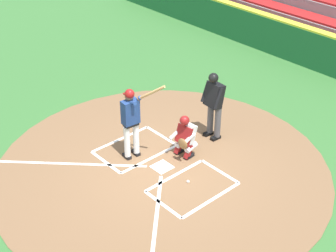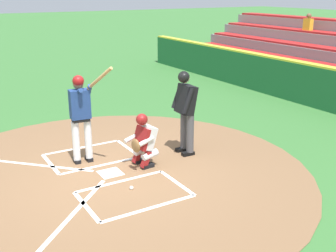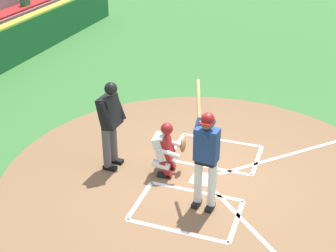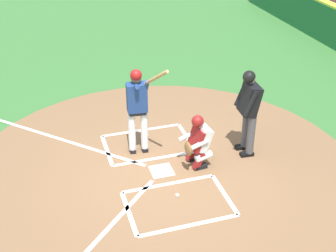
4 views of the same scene
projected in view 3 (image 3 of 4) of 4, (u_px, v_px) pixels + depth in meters
name	position (u px, v px, depth m)	size (l,w,h in m)	color
ground_plane	(202.00, 179.00, 9.20)	(120.00, 120.00, 0.00)	#387033
dirt_circle	(202.00, 179.00, 9.20)	(8.00, 8.00, 0.01)	brown
home_plate_and_chalk	(247.00, 187.00, 8.94)	(7.93, 4.91, 0.01)	white
batter	(206.00, 154.00, 7.94)	(0.98, 0.64, 2.13)	white
catcher	(166.00, 147.00, 9.14)	(0.63, 0.61, 1.13)	black
plate_umpire	(110.00, 120.00, 9.13)	(0.60, 0.44, 1.86)	#4C4C51
baseball	(211.00, 156.00, 9.91)	(0.07, 0.07, 0.07)	white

